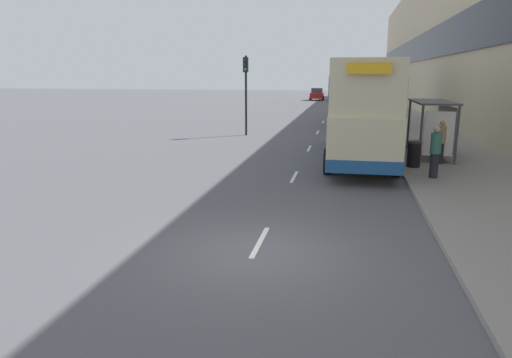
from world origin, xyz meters
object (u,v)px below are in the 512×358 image
double_decker_bus_near (361,109)px  traffic_light_far_kerb (246,82)px  litter_bin (414,154)px  car_0 (317,94)px  pedestrian_1 (441,141)px  double_decker_bus_ahead (357,95)px  car_1 (355,95)px  bus_shelter (437,118)px  pedestrian_at_shelter (435,152)px  car_2 (354,100)px

double_decker_bus_near → traffic_light_far_kerb: (-6.88, 7.34, 1.02)m
double_decker_bus_near → litter_bin: double_decker_bus_near is taller
car_0 → pedestrian_1: bearing=99.2°
litter_bin → double_decker_bus_ahead: bearing=96.6°
double_decker_bus_ahead → car_1: bearing=89.4°
pedestrian_1 → traffic_light_far_kerb: bearing=139.7°
double_decker_bus_near → traffic_light_far_kerb: 10.11m
bus_shelter → pedestrian_at_shelter: bearing=-100.0°
double_decker_bus_ahead → pedestrian_at_shelter: bearing=-82.7°
car_2 → traffic_light_far_kerb: 29.19m
car_0 → pedestrian_1: (8.38, -51.73, 0.17)m
traffic_light_far_kerb → car_1: bearing=80.5°
car_1 → pedestrian_at_shelter: pedestrian_at_shelter is taller
car_1 → traffic_light_far_kerb: size_ratio=0.82×
pedestrian_1 → litter_bin: bearing=-141.6°
bus_shelter → traffic_light_far_kerb: (-10.17, 6.96, 1.43)m
car_2 → car_1: bearing=89.0°
pedestrian_at_shelter → double_decker_bus_near: bearing=121.7°
litter_bin → traffic_light_far_kerb: bearing=133.3°
double_decker_bus_ahead → pedestrian_at_shelter: size_ratio=5.99×
double_decker_bus_near → pedestrian_at_shelter: 4.93m
double_decker_bus_ahead → pedestrian_1: (3.10, -15.84, -1.22)m
car_0 → pedestrian_at_shelter: size_ratio=2.07×
pedestrian_at_shelter → car_0: bearing=98.0°
double_decker_bus_near → pedestrian_1: 3.66m
bus_shelter → double_decker_bus_ahead: size_ratio=0.38×
car_2 → pedestrian_at_shelter: size_ratio=2.22×
bus_shelter → pedestrian_at_shelter: bus_shelter is taller
pedestrian_at_shelter → car_1: bearing=92.0°
car_1 → car_2: 15.93m
bus_shelter → traffic_light_far_kerb: 12.41m
car_1 → pedestrian_at_shelter: bearing=-88.0°
double_decker_bus_near → car_1: double_decker_bus_near is taller
double_decker_bus_ahead → car_0: (-5.28, 35.89, -1.39)m
pedestrian_at_shelter → car_2: bearing=93.2°
bus_shelter → double_decker_bus_ahead: bearing=102.5°
traffic_light_far_kerb → bus_shelter: bearing=-34.4°
litter_bin → car_1: bearing=91.6°
car_1 → traffic_light_far_kerb: 44.81m
car_2 → litter_bin: 37.73m
pedestrian_1 → double_decker_bus_near: bearing=159.2°
bus_shelter → double_decker_bus_near: 3.34m
bus_shelter → car_2: bus_shelter is taller
double_decker_bus_ahead → pedestrian_at_shelter: (2.38, -18.68, -1.20)m
double_decker_bus_near → pedestrian_at_shelter: double_decker_bus_near is taller
double_decker_bus_ahead → car_0: size_ratio=2.90×
car_2 → traffic_light_far_kerb: bearing=-104.2°
double_decker_bus_ahead → traffic_light_far_kerb: 10.15m
bus_shelter → pedestrian_at_shelter: 4.59m
double_decker_bus_near → double_decker_bus_ahead: (0.13, 14.61, -0.00)m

